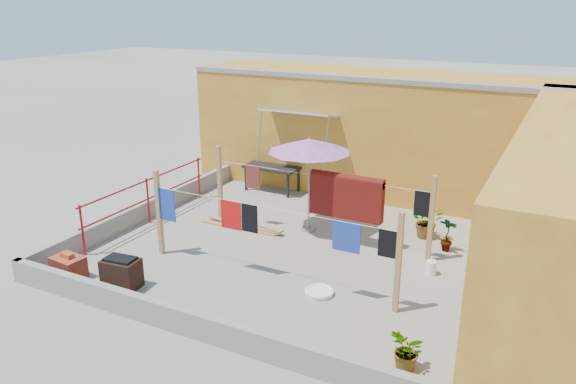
% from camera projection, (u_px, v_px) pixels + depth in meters
% --- Properties ---
extents(ground, '(80.00, 80.00, 0.00)m').
position_uv_depth(ground, '(299.00, 251.00, 11.77)').
color(ground, '#9E998E').
rests_on(ground, ground).
extents(wall_back, '(11.00, 3.27, 3.21)m').
position_uv_depth(wall_back, '(394.00, 134.00, 14.98)').
color(wall_back, gold).
rests_on(wall_back, ground).
extents(parapet_front, '(8.30, 0.16, 0.44)m').
position_uv_depth(parapet_front, '(198.00, 325.00, 8.70)').
color(parapet_front, gray).
rests_on(parapet_front, ground).
extents(parapet_left, '(0.16, 7.30, 0.44)m').
position_uv_depth(parapet_left, '(147.00, 210.00, 13.48)').
color(parapet_left, gray).
rests_on(parapet_left, ground).
extents(red_railing, '(0.05, 4.20, 1.10)m').
position_uv_depth(red_railing, '(148.00, 194.00, 13.05)').
color(red_railing, '#A7101C').
rests_on(red_railing, ground).
extents(clothesline_rig, '(5.09, 2.35, 1.80)m').
position_uv_depth(clothesline_rig, '(334.00, 201.00, 11.63)').
color(clothesline_rig, tan).
rests_on(clothesline_rig, ground).
extents(patio_umbrella, '(2.41, 2.41, 2.21)m').
position_uv_depth(patio_umbrella, '(309.00, 146.00, 12.23)').
color(patio_umbrella, gray).
rests_on(patio_umbrella, ground).
extents(outdoor_table, '(1.54, 0.80, 0.71)m').
position_uv_depth(outdoor_table, '(272.00, 168.00, 15.31)').
color(outdoor_table, black).
rests_on(outdoor_table, ground).
extents(brick_stack, '(0.63, 0.48, 0.52)m').
position_uv_depth(brick_stack, '(69.00, 267.00, 10.58)').
color(brick_stack, '#B33F29').
rests_on(brick_stack, ground).
extents(lumber_pile, '(2.11, 0.60, 0.13)m').
position_uv_depth(lumber_pile, '(244.00, 225.00, 13.00)').
color(lumber_pile, tan).
rests_on(lumber_pile, ground).
extents(brazier, '(0.70, 0.51, 0.59)m').
position_uv_depth(brazier, '(121.00, 273.00, 10.22)').
color(brazier, black).
rests_on(brazier, ground).
extents(white_basin, '(0.53, 0.53, 0.09)m').
position_uv_depth(white_basin, '(319.00, 292.00, 10.04)').
color(white_basin, white).
rests_on(white_basin, ground).
extents(water_jug_a, '(0.21, 0.21, 0.34)m').
position_uv_depth(water_jug_a, '(495.00, 254.00, 11.30)').
color(water_jug_a, white).
rests_on(water_jug_a, ground).
extents(water_jug_b, '(0.20, 0.20, 0.32)m').
position_uv_depth(water_jug_b, '(431.00, 268.00, 10.74)').
color(water_jug_b, white).
rests_on(water_jug_b, ground).
extents(green_hose, '(0.54, 0.54, 0.08)m').
position_uv_depth(green_hose, '(483.00, 226.00, 13.02)').
color(green_hose, '#186D1C').
rests_on(green_hose, ground).
extents(plant_back_a, '(0.88, 0.85, 0.76)m').
position_uv_depth(plant_back_a, '(427.00, 221.00, 12.37)').
color(plant_back_a, '#225A19').
rests_on(plant_back_a, ground).
extents(plant_back_b, '(0.36, 0.36, 0.60)m').
position_uv_depth(plant_back_b, '(486.00, 218.00, 12.77)').
color(plant_back_b, '#225A19').
rests_on(plant_back_b, ground).
extents(plant_right_a, '(0.44, 0.34, 0.76)m').
position_uv_depth(plant_right_a, '(448.00, 234.00, 11.68)').
color(plant_right_a, '#225A19').
rests_on(plant_right_a, ground).
extents(plant_right_b, '(0.47, 0.50, 0.71)m').
position_uv_depth(plant_right_b, '(478.00, 289.00, 9.52)').
color(plant_right_b, '#225A19').
rests_on(plant_right_b, ground).
extents(plant_right_c, '(0.65, 0.68, 0.60)m').
position_uv_depth(plant_right_c, '(407.00, 352.00, 7.91)').
color(plant_right_c, '#225A19').
rests_on(plant_right_c, ground).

